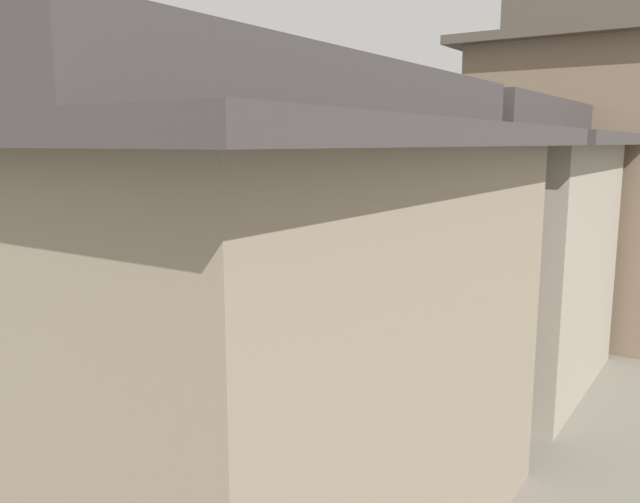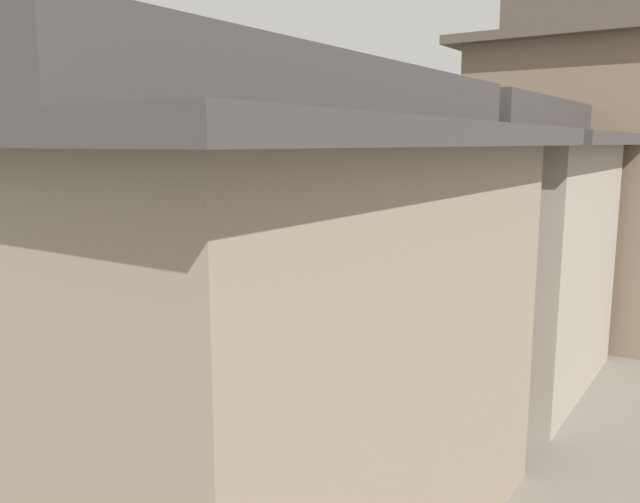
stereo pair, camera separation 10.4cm
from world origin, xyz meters
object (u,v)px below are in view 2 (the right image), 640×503
at_px(boat_moored_far, 369,225).
at_px(boat_midriver_upstream, 571,230).
at_px(boat_moored_second, 232,260).
at_px(house_waterfront_second, 492,245).
at_px(boat_midriver_drifting, 495,272).
at_px(house_waterfront_tall, 591,176).
at_px(boat_moored_third, 307,369).
at_px(house_waterfront_narrow, 633,202).
at_px(house_waterfront_nearest, 285,324).
at_px(boat_moored_nearest, 41,480).

xyz_separation_m(boat_moored_far, boat_midriver_upstream, (12.11, 5.68, -0.08)).
distance_m(boat_moored_second, house_waterfront_second, 19.12).
height_order(boat_midriver_drifting, house_waterfront_tall, house_waterfront_tall).
xyz_separation_m(boat_moored_third, house_waterfront_narrow, (5.28, 14.35, 3.50)).
bearing_deg(house_waterfront_narrow, house_waterfront_tall, -90.91).
bearing_deg(house_waterfront_second, boat_midriver_drifting, 108.14).
distance_m(boat_midriver_drifting, house_waterfront_tall, 10.68).
distance_m(boat_moored_second, boat_moored_far, 15.26).
bearing_deg(boat_moored_second, house_waterfront_nearest, -46.51).
bearing_deg(boat_moored_nearest, boat_midriver_drifting, 89.07).
relative_size(boat_moored_far, house_waterfront_nearest, 0.64).
bearing_deg(boat_moored_second, house_waterfront_tall, -11.52).
distance_m(boat_moored_second, house_waterfront_nearest, 23.81).
bearing_deg(house_waterfront_narrow, boat_midriver_upstream, 109.34).
height_order(boat_moored_nearest, boat_midriver_upstream, boat_moored_nearest).
bearing_deg(house_waterfront_nearest, boat_moored_far, 118.00).
bearing_deg(boat_midriver_upstream, boat_moored_far, -154.88).
xyz_separation_m(house_waterfront_nearest, house_waterfront_narrow, (0.88, 21.03, -0.00)).
height_order(boat_moored_third, boat_midriver_upstream, boat_midriver_upstream).
relative_size(house_waterfront_nearest, house_waterfront_second, 1.28).
distance_m(boat_moored_far, boat_midriver_upstream, 13.38).
relative_size(boat_moored_second, boat_moored_far, 0.66).
bearing_deg(boat_midriver_drifting, boat_moored_third, -89.33).
height_order(boat_moored_second, house_waterfront_second, house_waterfront_second).
distance_m(boat_midriver_drifting, house_waterfront_nearest, 22.30).
xyz_separation_m(boat_midriver_drifting, house_waterfront_nearest, (4.57, -21.55, 3.48)).
bearing_deg(boat_midriver_upstream, house_waterfront_second, -80.52).
bearing_deg(boat_moored_second, boat_moored_third, -41.39).
distance_m(boat_moored_second, house_waterfront_tall, 17.97).
distance_m(house_waterfront_nearest, house_waterfront_second, 7.57).
bearing_deg(boat_moored_far, boat_moored_second, -86.36).
xyz_separation_m(boat_midriver_upstream, house_waterfront_tall, (5.84, -24.36, 4.75)).
bearing_deg(boat_moored_third, boat_moored_nearest, -94.29).
relative_size(boat_midriver_drifting, house_waterfront_narrow, 0.64).
height_order(boat_moored_nearest, boat_moored_third, boat_moored_nearest).
distance_m(boat_moored_far, house_waterfront_nearest, 36.76).
bearing_deg(boat_moored_far, boat_midriver_upstream, 25.12).
xyz_separation_m(boat_moored_third, house_waterfront_tall, (5.16, 6.95, 4.80)).
bearing_deg(house_waterfront_tall, house_waterfront_narrow, 89.09).
height_order(boat_moored_far, house_waterfront_tall, house_waterfront_tall).
relative_size(boat_moored_nearest, house_waterfront_second, 0.66).
bearing_deg(house_waterfront_second, house_waterfront_narrow, 86.28).
bearing_deg(boat_midriver_upstream, house_waterfront_narrow, -70.66).
xyz_separation_m(boat_moored_nearest, boat_midriver_drifting, (0.36, 21.97, -0.04)).
bearing_deg(boat_moored_second, house_waterfront_narrow, 12.98).
distance_m(boat_moored_nearest, boat_moored_second, 20.84).
height_order(boat_midriver_upstream, house_waterfront_tall, house_waterfront_tall).
height_order(boat_moored_nearest, house_waterfront_narrow, house_waterfront_narrow).
xyz_separation_m(house_waterfront_nearest, house_waterfront_tall, (0.77, 13.63, 1.30)).
relative_size(boat_midriver_drifting, house_waterfront_nearest, 0.62).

